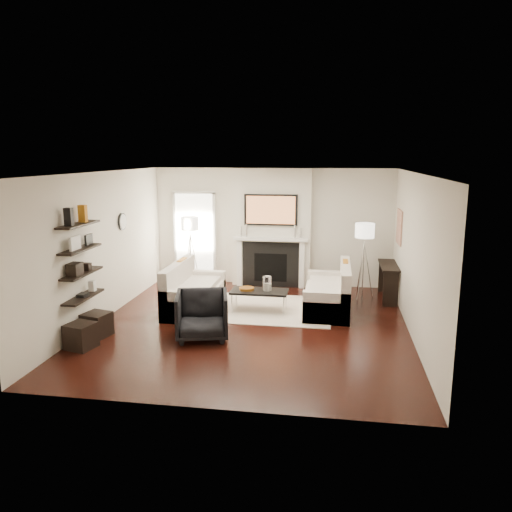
# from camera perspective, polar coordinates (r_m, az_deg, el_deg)

# --- Properties ---
(room_envelope) EXTENTS (6.00, 6.00, 6.00)m
(room_envelope) POSITION_cam_1_polar(r_m,az_deg,el_deg) (8.63, -0.62, 0.51)
(room_envelope) COLOR black
(room_envelope) RESTS_ON ground
(chimney_breast) EXTENTS (1.80, 0.25, 2.70)m
(chimney_breast) POSITION_cam_1_polar(r_m,az_deg,el_deg) (11.43, 1.79, 3.23)
(chimney_breast) COLOR silver
(chimney_breast) RESTS_ON floor
(fireplace_surround) EXTENTS (1.30, 0.02, 1.04)m
(fireplace_surround) POSITION_cam_1_polar(r_m,az_deg,el_deg) (11.45, 1.68, -0.97)
(fireplace_surround) COLOR black
(fireplace_surround) RESTS_ON floor
(firebox) EXTENTS (0.75, 0.02, 0.65)m
(firebox) POSITION_cam_1_polar(r_m,az_deg,el_deg) (11.46, 1.67, -1.32)
(firebox) COLOR black
(firebox) RESTS_ON floor
(mantel_pilaster_l) EXTENTS (0.12, 0.08, 1.10)m
(mantel_pilaster_l) POSITION_cam_1_polar(r_m,az_deg,el_deg) (11.53, -1.89, -0.74)
(mantel_pilaster_l) COLOR white
(mantel_pilaster_l) RESTS_ON floor
(mantel_pilaster_r) EXTENTS (0.12, 0.08, 1.10)m
(mantel_pilaster_r) POSITION_cam_1_polar(r_m,az_deg,el_deg) (11.35, 5.27, -0.98)
(mantel_pilaster_r) COLOR white
(mantel_pilaster_r) RESTS_ON floor
(mantel_shelf) EXTENTS (1.70, 0.18, 0.07)m
(mantel_shelf) POSITION_cam_1_polar(r_m,az_deg,el_deg) (11.29, 1.66, 1.95)
(mantel_shelf) COLOR white
(mantel_shelf) RESTS_ON chimney_breast
(tv_body) EXTENTS (1.20, 0.06, 0.70)m
(tv_body) POSITION_cam_1_polar(r_m,az_deg,el_deg) (11.22, 1.70, 5.29)
(tv_body) COLOR black
(tv_body) RESTS_ON chimney_breast
(tv_screen) EXTENTS (1.10, 0.00, 0.62)m
(tv_screen) POSITION_cam_1_polar(r_m,az_deg,el_deg) (11.19, 1.68, 5.27)
(tv_screen) COLOR #BF723F
(tv_screen) RESTS_ON tv_body
(candlestick_l_tall) EXTENTS (0.04, 0.04, 0.30)m
(candlestick_l_tall) POSITION_cam_1_polar(r_m,az_deg,el_deg) (11.35, -1.08, 2.95)
(candlestick_l_tall) COLOR silver
(candlestick_l_tall) RESTS_ON mantel_shelf
(candlestick_l_short) EXTENTS (0.04, 0.04, 0.24)m
(candlestick_l_short) POSITION_cam_1_polar(r_m,az_deg,el_deg) (11.38, -1.73, 2.81)
(candlestick_l_short) COLOR silver
(candlestick_l_short) RESTS_ON mantel_shelf
(candlestick_r_tall) EXTENTS (0.04, 0.04, 0.30)m
(candlestick_r_tall) POSITION_cam_1_polar(r_m,az_deg,el_deg) (11.21, 4.47, 2.81)
(candlestick_r_tall) COLOR silver
(candlestick_r_tall) RESTS_ON mantel_shelf
(candlestick_r_short) EXTENTS (0.04, 0.04, 0.24)m
(candlestick_r_short) POSITION_cam_1_polar(r_m,az_deg,el_deg) (11.21, 5.13, 2.64)
(candlestick_r_short) COLOR silver
(candlestick_r_short) RESTS_ON mantel_shelf
(hallway_panel) EXTENTS (0.90, 0.02, 2.10)m
(hallway_panel) POSITION_cam_1_polar(r_m,az_deg,el_deg) (11.95, -6.99, 2.06)
(hallway_panel) COLOR white
(hallway_panel) RESTS_ON floor
(door_trim_l) EXTENTS (0.06, 0.06, 2.16)m
(door_trim_l) POSITION_cam_1_polar(r_m,az_deg,el_deg) (12.07, -9.21, 2.09)
(door_trim_l) COLOR white
(door_trim_l) RESTS_ON floor
(door_trim_r) EXTENTS (0.06, 0.06, 2.16)m
(door_trim_r) POSITION_cam_1_polar(r_m,az_deg,el_deg) (11.81, -4.78, 1.99)
(door_trim_r) COLOR white
(door_trim_r) RESTS_ON floor
(door_trim_top) EXTENTS (1.02, 0.06, 0.06)m
(door_trim_top) POSITION_cam_1_polar(r_m,az_deg,el_deg) (11.81, -7.15, 7.22)
(door_trim_top) COLOR white
(door_trim_top) RESTS_ON wall_back
(rug) EXTENTS (2.60, 2.00, 0.01)m
(rug) POSITION_cam_1_polar(r_m,az_deg,el_deg) (9.93, 1.02, -6.02)
(rug) COLOR beige
(rug) RESTS_ON floor
(loveseat_left_base) EXTENTS (0.85, 1.80, 0.42)m
(loveseat_left_base) POSITION_cam_1_polar(r_m,az_deg,el_deg) (9.89, -7.01, -4.93)
(loveseat_left_base) COLOR beige
(loveseat_left_base) RESTS_ON floor
(loveseat_left_back) EXTENTS (0.18, 1.80, 0.80)m
(loveseat_left_back) POSITION_cam_1_polar(r_m,az_deg,el_deg) (9.91, -8.92, -3.07)
(loveseat_left_back) COLOR beige
(loveseat_left_back) RESTS_ON floor
(loveseat_left_arm_n) EXTENTS (0.85, 0.18, 0.60)m
(loveseat_left_arm_n) POSITION_cam_1_polar(r_m,az_deg,el_deg) (9.13, -8.42, -5.80)
(loveseat_left_arm_n) COLOR beige
(loveseat_left_arm_n) RESTS_ON floor
(loveseat_left_arm_s) EXTENTS (0.85, 0.18, 0.60)m
(loveseat_left_arm_s) POSITION_cam_1_polar(r_m,az_deg,el_deg) (10.62, -5.82, -3.25)
(loveseat_left_arm_s) COLOR beige
(loveseat_left_arm_s) RESTS_ON floor
(loveseat_left_cushion) EXTENTS (0.63, 1.44, 0.10)m
(loveseat_left_cushion) POSITION_cam_1_polar(r_m,az_deg,el_deg) (9.81, -6.76, -3.49)
(loveseat_left_cushion) COLOR beige
(loveseat_left_cushion) RESTS_ON loveseat_left_base
(pillow_left_orange) EXTENTS (0.10, 0.42, 0.42)m
(pillow_left_orange) POSITION_cam_1_polar(r_m,az_deg,el_deg) (10.13, -8.43, -1.53)
(pillow_left_orange) COLOR #AE6815
(pillow_left_orange) RESTS_ON loveseat_left_cushion
(pillow_left_charcoal) EXTENTS (0.10, 0.40, 0.40)m
(pillow_left_charcoal) POSITION_cam_1_polar(r_m,az_deg,el_deg) (9.58, -9.50, -2.39)
(pillow_left_charcoal) COLOR black
(pillow_left_charcoal) RESTS_ON loveseat_left_cushion
(loveseat_right_base) EXTENTS (0.85, 1.80, 0.42)m
(loveseat_right_base) POSITION_cam_1_polar(r_m,az_deg,el_deg) (9.87, 8.12, -5.00)
(loveseat_right_base) COLOR beige
(loveseat_right_base) RESTS_ON floor
(loveseat_right_back) EXTENTS (0.18, 1.80, 0.80)m
(loveseat_right_back) POSITION_cam_1_polar(r_m,az_deg,el_deg) (9.79, 10.14, -3.29)
(loveseat_right_back) COLOR beige
(loveseat_right_back) RESTS_ON floor
(loveseat_right_arm_n) EXTENTS (0.85, 0.18, 0.60)m
(loveseat_right_arm_n) POSITION_cam_1_polar(r_m,az_deg,el_deg) (9.07, 8.04, -5.90)
(loveseat_right_arm_n) COLOR beige
(loveseat_right_arm_n) RESTS_ON floor
(loveseat_right_arm_s) EXTENTS (0.85, 0.18, 0.60)m
(loveseat_right_arm_s) POSITION_cam_1_polar(r_m,az_deg,el_deg) (10.63, 8.22, -3.31)
(loveseat_right_arm_s) COLOR beige
(loveseat_right_arm_s) RESTS_ON floor
(loveseat_right_cushion) EXTENTS (0.63, 1.44, 0.10)m
(loveseat_right_cushion) POSITION_cam_1_polar(r_m,az_deg,el_deg) (9.80, 7.87, -3.54)
(loveseat_right_cushion) COLOR beige
(loveseat_right_cushion) RESTS_ON loveseat_right_base
(pillow_right_orange) EXTENTS (0.10, 0.42, 0.42)m
(pillow_right_orange) POSITION_cam_1_polar(r_m,az_deg,el_deg) (10.03, 10.15, -1.73)
(pillow_right_orange) COLOR #AE6815
(pillow_right_orange) RESTS_ON loveseat_right_cushion
(pillow_right_charcoal) EXTENTS (0.10, 0.40, 0.40)m
(pillow_right_charcoal) POSITION_cam_1_polar(r_m,az_deg,el_deg) (9.45, 10.21, -2.61)
(pillow_right_charcoal) COLOR black
(pillow_right_charcoal) RESTS_ON loveseat_right_cushion
(coffee_table) EXTENTS (1.10, 0.55, 0.04)m
(coffee_table) POSITION_cam_1_polar(r_m,az_deg,el_deg) (9.66, 0.39, -4.07)
(coffee_table) COLOR black
(coffee_table) RESTS_ON floor
(coffee_leg_nw) EXTENTS (0.02, 0.02, 0.38)m
(coffee_leg_nw) POSITION_cam_1_polar(r_m,az_deg,el_deg) (9.60, -2.78, -5.50)
(coffee_leg_nw) COLOR silver
(coffee_leg_nw) RESTS_ON floor
(coffee_leg_ne) EXTENTS (0.02, 0.02, 0.38)m
(coffee_leg_ne) POSITION_cam_1_polar(r_m,az_deg,el_deg) (9.45, 3.20, -5.77)
(coffee_leg_ne) COLOR silver
(coffee_leg_ne) RESTS_ON floor
(coffee_leg_sw) EXTENTS (0.02, 0.02, 0.38)m
(coffee_leg_sw) POSITION_cam_1_polar(r_m,az_deg,el_deg) (10.01, -2.26, -4.77)
(coffee_leg_sw) COLOR silver
(coffee_leg_sw) RESTS_ON floor
(coffee_leg_se) EXTENTS (0.02, 0.02, 0.38)m
(coffee_leg_se) POSITION_cam_1_polar(r_m,az_deg,el_deg) (9.87, 3.46, -5.02)
(coffee_leg_se) COLOR silver
(coffee_leg_se) RESTS_ON floor
(hurricane_glass) EXTENTS (0.17, 0.17, 0.29)m
(hurricane_glass) POSITION_cam_1_polar(r_m,az_deg,el_deg) (9.60, 1.28, -3.19)
(hurricane_glass) COLOR white
(hurricane_glass) RESTS_ON coffee_table
(hurricane_candle) EXTENTS (0.11, 0.11, 0.16)m
(hurricane_candle) POSITION_cam_1_polar(r_m,az_deg,el_deg) (9.62, 1.27, -3.56)
(hurricane_candle) COLOR white
(hurricane_candle) RESTS_ON coffee_table
(copper_bowl) EXTENTS (0.29, 0.29, 0.05)m
(copper_bowl) POSITION_cam_1_polar(r_m,az_deg,el_deg) (9.69, -1.08, -3.75)
(copper_bowl) COLOR #AE631D
(copper_bowl) RESTS_ON coffee_table
(armchair) EXTENTS (1.00, 0.96, 0.86)m
(armchair) POSITION_cam_1_polar(r_m,az_deg,el_deg) (8.33, -6.19, -6.49)
(armchair) COLOR black
(armchair) RESTS_ON floor
(lamp_left_post) EXTENTS (0.02, 0.02, 1.20)m
(lamp_left_post) POSITION_cam_1_polar(r_m,az_deg,el_deg) (11.67, -7.47, -0.43)
(lamp_left_post) COLOR silver
(lamp_left_post) RESTS_ON floor
(lamp_left_shade) EXTENTS (0.40, 0.40, 0.30)m
(lamp_left_shade) POSITION_cam_1_polar(r_m,az_deg,el_deg) (11.52, -7.58, 3.70)
(lamp_left_shade) COLOR white
(lamp_left_shade) RESTS_ON lamp_left_post
(lamp_left_leg_a) EXTENTS (0.25, 0.02, 1.23)m
(lamp_left_leg_a) POSITION_cam_1_polar(r_m,az_deg,el_deg) (11.64, -6.95, -0.45)
(lamp_left_leg_a) COLOR silver
(lamp_left_leg_a) RESTS_ON floor
(lamp_left_leg_b) EXTENTS (0.14, 0.22, 1.23)m
(lamp_left_leg_b) POSITION_cam_1_polar(r_m,az_deg,el_deg) (11.77, -7.59, -0.33)
(lamp_left_leg_b) COLOR silver
(lamp_left_leg_b) RESTS_ON floor
(lamp_left_leg_c) EXTENTS (0.14, 0.22, 1.23)m
(lamp_left_leg_c) POSITION_cam_1_polar(r_m,az_deg,el_deg) (11.59, -7.86, -0.52)
(lamp_left_leg_c) COLOR silver
(lamp_left_leg_c) RESTS_ON floor
(lamp_right_post) EXTENTS (0.02, 0.02, 1.20)m
(lamp_right_post) POSITION_cam_1_polar(r_m,az_deg,el_deg) (10.76, 12.14, -1.61)
(lamp_right_post) COLOR silver
(lamp_right_post) RESTS_ON floor
(lamp_right_shade) EXTENTS (0.40, 0.40, 0.30)m
(lamp_right_shade) POSITION_cam_1_polar(r_m,az_deg,el_deg) (10.60, 12.34, 2.87)
(lamp_right_shade) COLOR white
(lamp_right_shade) RESTS_ON lamp_right_post
(lamp_right_leg_a) EXTENTS (0.25, 0.02, 1.23)m
(lamp_right_leg_a) POSITION_cam_1_polar(r_m,az_deg,el_deg) (10.77, 12.73, -1.63)
(lamp_right_leg_a) COLOR silver
(lamp_right_leg_a) RESTS_ON floor
(lamp_right_leg_b) EXTENTS (0.14, 0.22, 1.23)m
(lamp_right_leg_b) POSITION_cam_1_polar(r_m,az_deg,el_deg) (10.85, 11.83, -1.49)
(lamp_right_leg_b) COLOR silver
(lamp_right_leg_b) RESTS_ON floor
(lamp_right_leg_c) EXTENTS (0.14, 0.22, 1.23)m
(lamp_right_leg_c) POSITION_cam_1_polar(r_m,az_deg,el_deg) (10.67, 11.87, -1.72)
(lamp_right_leg_c) COLOR silver
(lamp_right_leg_c) RESTS_ON floor
(console_top) EXTENTS (0.35, 1.20, 0.04)m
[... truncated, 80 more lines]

